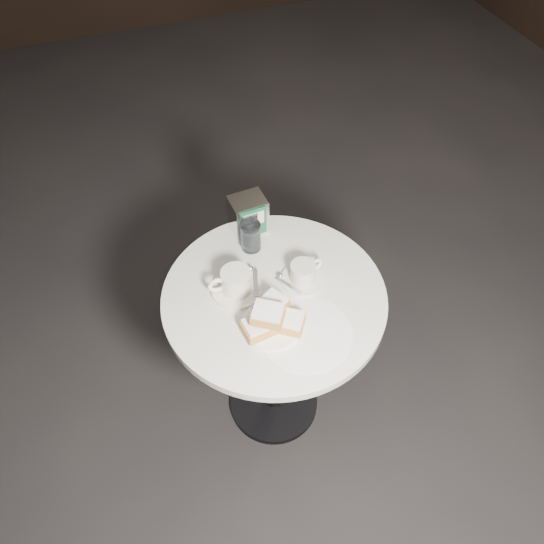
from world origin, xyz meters
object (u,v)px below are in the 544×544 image
at_px(coffee_cup_right, 303,274).
at_px(napkin_dispenser, 248,215).
at_px(water_glass_right, 251,237).
at_px(water_glass_left, 247,228).
at_px(coffee_cup_left, 236,283).
at_px(cafe_table, 274,330).
at_px(beignet_plate, 272,319).

relative_size(coffee_cup_right, napkin_dispenser, 1.27).
bearing_deg(water_glass_right, water_glass_left, 88.94).
bearing_deg(napkin_dispenser, coffee_cup_left, -120.70).
distance_m(coffee_cup_left, coffee_cup_right, 0.21).
distance_m(cafe_table, coffee_cup_right, 0.25).
bearing_deg(coffee_cup_left, beignet_plate, -69.71).
bearing_deg(beignet_plate, coffee_cup_left, 107.84).
height_order(water_glass_left, water_glass_right, water_glass_left).
distance_m(water_glass_right, napkin_dispenser, 0.09).
xyz_separation_m(water_glass_right, napkin_dispenser, (0.02, 0.08, 0.02)).
xyz_separation_m(cafe_table, napkin_dispenser, (0.02, 0.30, 0.27)).
bearing_deg(beignet_plate, coffee_cup_right, 41.14).
bearing_deg(coffee_cup_right, beignet_plate, -154.96).
height_order(beignet_plate, napkin_dispenser, napkin_dispenser).
bearing_deg(water_glass_right, coffee_cup_right, -60.69).
relative_size(water_glass_left, napkin_dispenser, 0.86).
distance_m(coffee_cup_left, water_glass_right, 0.19).
height_order(water_glass_right, napkin_dispenser, napkin_dispenser).
bearing_deg(coffee_cup_left, napkin_dispenser, 65.54).
bearing_deg(water_glass_right, napkin_dispenser, 76.98).
relative_size(coffee_cup_right, water_glass_right, 1.61).
height_order(cafe_table, coffee_cup_left, coffee_cup_left).
xyz_separation_m(coffee_cup_right, napkin_dispenser, (-0.09, 0.27, 0.04)).
height_order(beignet_plate, coffee_cup_right, beignet_plate).
bearing_deg(napkin_dispenser, cafe_table, -96.99).
distance_m(cafe_table, water_glass_left, 0.36).
xyz_separation_m(beignet_plate, coffee_cup_left, (-0.05, 0.17, -0.01)).
xyz_separation_m(coffee_cup_left, coffee_cup_right, (0.21, -0.03, -0.01)).
bearing_deg(napkin_dispenser, coffee_cup_right, -76.10).
bearing_deg(coffee_cup_right, coffee_cup_left, 154.41).
height_order(cafe_table, water_glass_left, water_glass_left).
distance_m(beignet_plate, coffee_cup_left, 0.18).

